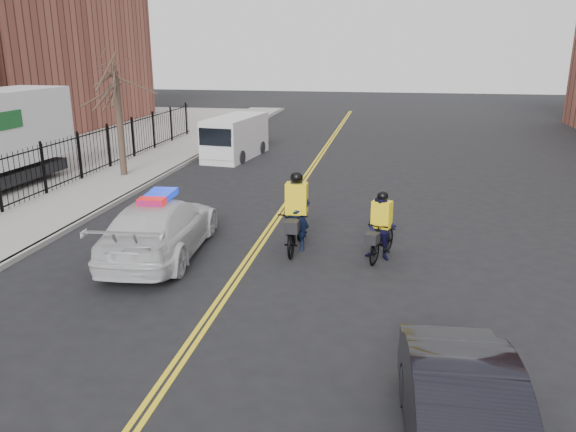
% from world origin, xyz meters
% --- Properties ---
extents(ground, '(120.00, 120.00, 0.00)m').
position_xyz_m(ground, '(0.00, 0.00, 0.00)').
color(ground, black).
rests_on(ground, ground).
extents(center_line_left, '(0.10, 60.00, 0.01)m').
position_xyz_m(center_line_left, '(-0.08, 8.00, 0.01)').
color(center_line_left, yellow).
rests_on(center_line_left, ground).
extents(center_line_right, '(0.10, 60.00, 0.01)m').
position_xyz_m(center_line_right, '(0.08, 8.00, 0.01)').
color(center_line_right, yellow).
rests_on(center_line_right, ground).
extents(sidewalk, '(3.00, 60.00, 0.15)m').
position_xyz_m(sidewalk, '(-7.50, 8.00, 0.07)').
color(sidewalk, gray).
rests_on(sidewalk, ground).
extents(curb, '(0.20, 60.00, 0.15)m').
position_xyz_m(curb, '(-6.00, 8.00, 0.07)').
color(curb, gray).
rests_on(curb, ground).
extents(iron_fence, '(0.12, 28.00, 2.00)m').
position_xyz_m(iron_fence, '(-9.00, 8.00, 1.00)').
color(iron_fence, black).
rests_on(iron_fence, ground).
extents(street_tree, '(3.20, 3.20, 4.80)m').
position_xyz_m(street_tree, '(-7.60, 10.00, 3.53)').
color(street_tree, '#362820').
rests_on(street_tree, sidewalk).
extents(police_cruiser, '(2.55, 5.45, 1.70)m').
position_xyz_m(police_cruiser, '(-2.40, 1.57, 0.78)').
color(police_cruiser, silver).
rests_on(police_cruiser, ground).
extents(dark_sedan, '(1.72, 4.30, 1.39)m').
position_xyz_m(dark_sedan, '(4.66, -5.26, 0.70)').
color(dark_sedan, black).
rests_on(dark_sedan, ground).
extents(cargo_van, '(2.36, 5.08, 2.05)m').
position_xyz_m(cargo_van, '(-4.18, 15.30, 1.00)').
color(cargo_van, silver).
rests_on(cargo_van, ground).
extents(cyclist_near, '(0.80, 2.25, 2.20)m').
position_xyz_m(cyclist_near, '(1.10, 2.60, 0.77)').
color(cyclist_near, black).
rests_on(cyclist_near, ground).
extents(cyclist_far, '(1.06, 1.90, 1.85)m').
position_xyz_m(cyclist_far, '(3.38, 2.31, 0.73)').
color(cyclist_far, black).
rests_on(cyclist_far, ground).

